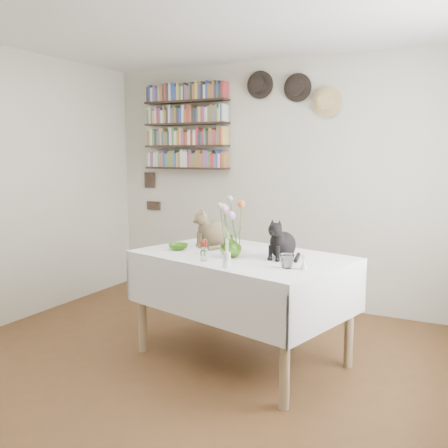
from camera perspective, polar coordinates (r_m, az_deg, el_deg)
The scene contains 14 objects.
room at distance 3.17m, azimuth -7.62°, elevation 2.37°, with size 4.08×4.58×2.58m.
dining_table at distance 3.77m, azimuth 2.06°, elevation -6.48°, with size 1.72×1.33×0.82m.
tabby_cat at distance 4.01m, azimuth -1.09°, elevation -0.35°, with size 0.21×0.27×0.32m, color brown, non-canonical shape.
black_cat at distance 3.59m, azimuth 6.78°, elevation -1.58°, with size 0.20×0.25×0.30m, color black, non-canonical shape.
flower_vase at distance 3.61m, azimuth 0.78°, elevation -2.52°, with size 0.16×0.16×0.16m, color #84CD39.
green_bowl at distance 3.91m, azimuth -5.24°, elevation -2.61°, with size 0.15×0.15×0.05m, color #84CD39.
drinking_glass at distance 3.30m, azimuth 7.18°, elevation -4.23°, with size 0.10×0.10×0.09m, color white.
candlestick at distance 3.29m, azimuth 0.31°, elevation -3.92°, with size 0.05×0.05×0.18m.
berry_jar at distance 3.49m, azimuth -2.36°, elevation -2.94°, with size 0.04×0.04×0.18m.
porcelain_figurine at distance 3.28m, azimuth 9.10°, elevation -4.41°, with size 0.05×0.05×0.10m.
flower_bouquet at distance 3.58m, azimuth 0.83°, elevation 1.60°, with size 0.17×0.12×0.39m.
bookshelf_unit at distance 5.57m, azimuth -4.34°, elevation 10.95°, with size 1.00×0.16×0.91m.
wall_hats at distance 5.10m, azimuth 7.94°, elevation 14.82°, with size 0.98×0.09×0.48m.
wall_art_plaques at distance 5.93m, azimuth -8.29°, elevation 3.78°, with size 0.21×0.02×0.44m.
Camera 1 is at (1.80, -2.59, 1.56)m, focal length 40.00 mm.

